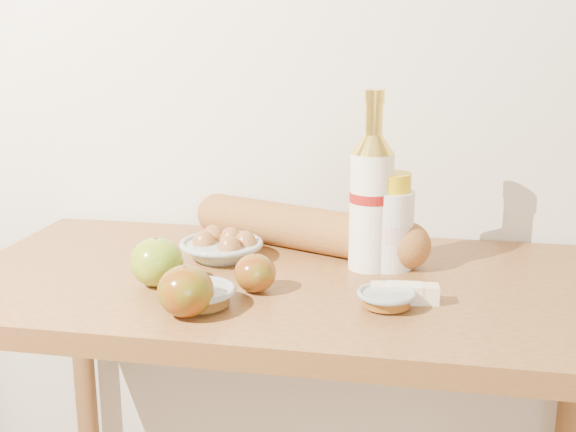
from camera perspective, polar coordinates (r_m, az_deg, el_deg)
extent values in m
cube|color=beige|center=(1.55, 2.59, 13.48)|extent=(3.50, 0.02, 2.60)
cube|color=#93602F|center=(1.30, 0.25, -5.64)|extent=(1.20, 0.60, 0.04)
cylinder|color=brown|center=(1.88, -15.58, -14.66)|extent=(0.05, 0.05, 0.86)
cylinder|color=white|center=(1.32, 6.58, 0.34)|extent=(0.09, 0.09, 0.21)
cylinder|color=maroon|center=(1.31, 6.61, 1.53)|extent=(0.09, 0.09, 0.02)
cone|color=gold|center=(1.30, 6.74, 5.67)|extent=(0.09, 0.09, 0.03)
cylinder|color=gold|center=(1.29, 6.80, 7.65)|extent=(0.04, 0.04, 0.06)
cylinder|color=gold|center=(1.28, 6.85, 9.39)|extent=(0.04, 0.04, 0.02)
cylinder|color=silver|center=(1.34, 8.00, -1.06)|extent=(0.10, 0.10, 0.14)
cylinder|color=beige|center=(1.34, 8.00, -1.06)|extent=(0.10, 0.10, 0.03)
cylinder|color=#DDBA0B|center=(1.32, 8.14, 2.67)|extent=(0.08, 0.08, 0.03)
torus|color=#94A29D|center=(1.39, -5.28, -2.19)|extent=(0.21, 0.21, 0.01)
ellipsoid|color=brown|center=(1.39, -6.66, -2.26)|extent=(0.06, 0.06, 0.06)
ellipsoid|color=brown|center=(1.36, -4.66, -2.66)|extent=(0.06, 0.06, 0.06)
ellipsoid|color=brown|center=(1.41, -4.54, -1.99)|extent=(0.06, 0.06, 0.06)
ellipsoid|color=brown|center=(1.43, -5.94, -1.81)|extent=(0.06, 0.06, 0.06)
ellipsoid|color=brown|center=(1.38, -3.39, -2.30)|extent=(0.06, 0.06, 0.06)
cylinder|color=#A86D33|center=(1.44, 1.36, -0.99)|extent=(0.44, 0.24, 0.09)
sphere|color=#A86D33|center=(1.56, -5.57, 0.17)|extent=(0.11, 0.11, 0.09)
sphere|color=#A86D33|center=(1.34, 9.40, -2.31)|extent=(0.11, 0.11, 0.09)
ellipsoid|color=#A09920|center=(1.26, -10.33, -3.59)|extent=(0.09, 0.09, 0.08)
cylinder|color=#50381A|center=(1.25, -10.41, -2.03)|extent=(0.01, 0.01, 0.01)
ellipsoid|color=#961308|center=(1.12, -8.09, -5.90)|extent=(0.09, 0.09, 0.08)
cylinder|color=#523A1B|center=(1.11, -8.15, -4.25)|extent=(0.01, 0.01, 0.01)
ellipsoid|color=#97080E|center=(1.22, -2.62, -4.53)|extent=(0.07, 0.07, 0.07)
cylinder|color=#52331B|center=(1.21, -2.63, -3.29)|extent=(0.01, 0.01, 0.01)
torus|color=gray|center=(1.16, -6.98, -5.82)|extent=(0.13, 0.13, 0.01)
cylinder|color=brown|center=(1.16, -6.96, -6.37)|extent=(0.10, 0.10, 0.02)
torus|color=gray|center=(1.16, 7.78, -6.10)|extent=(0.11, 0.11, 0.01)
cylinder|color=brown|center=(1.16, 7.76, -6.54)|extent=(0.09, 0.09, 0.02)
cube|color=beige|center=(1.19, 9.20, -6.05)|extent=(0.11, 0.04, 0.03)
cube|color=beige|center=(1.19, 9.20, -6.05)|extent=(0.06, 0.04, 0.03)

